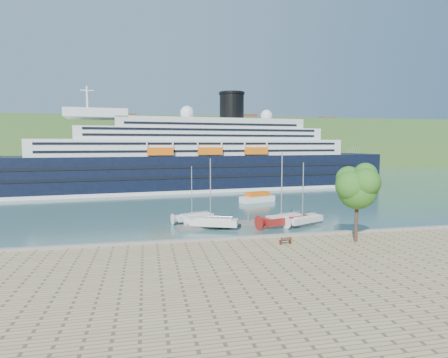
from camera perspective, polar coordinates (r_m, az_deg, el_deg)
ground at (r=44.60m, az=3.92°, el=-10.16°), size 400.00×400.00×0.00m
far_hillside at (r=186.71m, az=-8.24°, el=5.34°), size 400.00×50.00×24.00m
quay_coping at (r=44.12m, az=4.00°, el=-8.79°), size 220.00×0.50×0.30m
cruise_ship at (r=97.34m, az=-5.58°, el=5.87°), size 115.18×27.12×25.63m
park_bench at (r=41.98m, az=9.32°, el=-9.18°), size 1.41×0.67×0.88m
promenade_tree at (r=44.13m, az=19.60°, el=-2.97°), size 5.76×5.76×9.55m
floating_pontoon at (r=55.65m, az=1.88°, el=-6.80°), size 17.78×5.02×0.39m
sailboat_white_near at (r=52.12m, az=-1.52°, el=-2.57°), size 7.58×4.49×9.47m
sailboat_red at (r=54.19m, az=9.24°, el=-1.90°), size 8.26×4.47×10.29m
sailboat_white_far at (r=55.80m, az=12.25°, el=-2.49°), size 7.01×4.60×8.84m
tender_launch at (r=77.59m, az=5.09°, el=-2.72°), size 7.87×4.81×2.06m
sailboat_extra at (r=56.83m, az=-4.52°, el=-2.57°), size 6.58×3.40×8.19m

